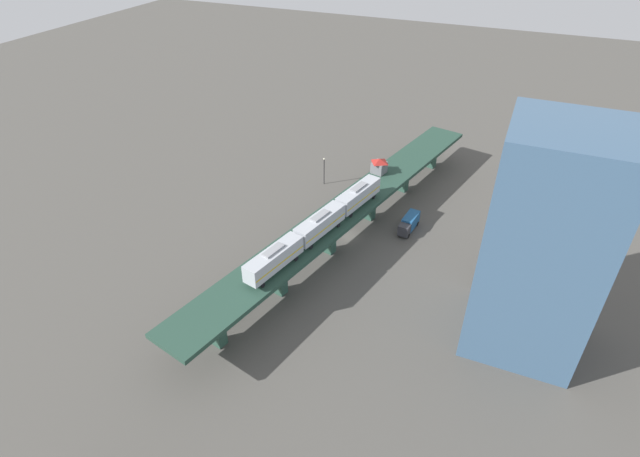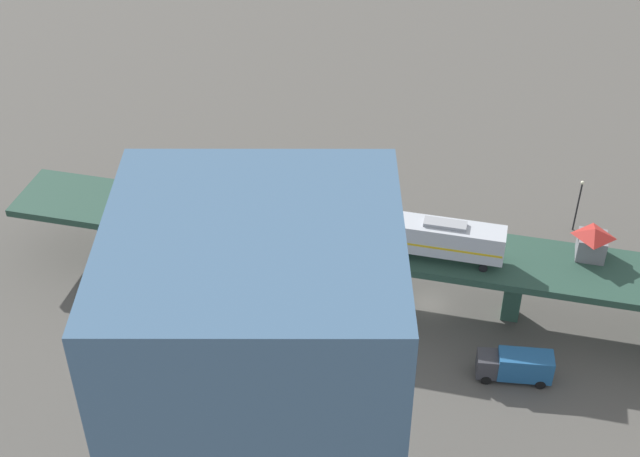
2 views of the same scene
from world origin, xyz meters
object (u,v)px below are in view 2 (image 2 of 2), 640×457
object	(u,v)px
street_car_green	(171,236)
delivery_truck	(516,365)
signal_hut	(592,242)
street_car_black	(234,238)
street_car_white	(326,236)
street_lamp	(579,201)
office_tower	(264,454)
subway_train	(320,220)

from	to	relation	value
street_car_green	delivery_truck	distance (m)	42.08
delivery_truck	street_car_green	bearing A→B (deg)	59.47
signal_hut	street_car_black	distance (m)	39.78
street_car_white	delivery_truck	size ratio (longest dim) A/B	0.63
signal_hut	street_lamp	size ratio (longest dim) A/B	0.56
signal_hut	street_lamp	bearing A→B (deg)	-11.26
street_car_green	street_lamp	world-z (taller)	street_lamp
street_car_white	office_tower	xyz separation A→B (m)	(-45.14, 4.25, 17.06)
delivery_truck	office_tower	xyz separation A→B (m)	(-23.63, 22.39, 16.24)
street_car_black	street_lamp	bearing A→B (deg)	-85.87
delivery_truck	office_tower	size ratio (longest dim) A/B	0.21
delivery_truck	office_tower	distance (m)	36.38
office_tower	street_car_white	bearing A→B (deg)	-5.38
street_car_black	street_car_green	distance (m)	7.40
street_car_white	street_car_green	distance (m)	18.10
street_car_white	street_car_green	xyz separation A→B (m)	(-0.13, 18.10, 0.00)
subway_train	street_car_black	world-z (taller)	subway_train
street_car_black	office_tower	xyz separation A→B (m)	(-44.74, -6.45, 17.06)
subway_train	street_lamp	bearing A→B (deg)	-68.58
street_lamp	delivery_truck	bearing A→B (deg)	155.03
street_car_green	office_tower	distance (m)	50.08
delivery_truck	street_lamp	xyz separation A→B (m)	(24.01, -11.18, 2.35)
delivery_truck	street_lamp	bearing A→B (deg)	-24.97
delivery_truck	office_tower	bearing A→B (deg)	136.53
street_car_white	street_car_black	size ratio (longest dim) A/B	0.98
delivery_truck	office_tower	world-z (taller)	office_tower
subway_train	street_car_white	xyz separation A→B (m)	(9.30, -0.73, -9.14)
street_car_black	office_tower	bearing A→B (deg)	-171.80
street_car_black	street_car_green	xyz separation A→B (m)	(0.26, 7.40, 0.00)
signal_hut	office_tower	distance (m)	46.13
street_lamp	street_car_black	bearing A→B (deg)	94.13
street_car_white	street_car_green	world-z (taller)	same
street_car_green	street_lamp	xyz separation A→B (m)	(2.63, -47.42, 3.17)
subway_train	street_car_black	size ratio (longest dim) A/B	7.82
signal_hut	street_car_green	distance (m)	46.83
street_car_black	office_tower	world-z (taller)	office_tower
delivery_truck	signal_hut	bearing A→B (deg)	-40.69
subway_train	street_car_green	size ratio (longest dim) A/B	7.75
subway_train	street_car_green	world-z (taller)	subway_train
subway_train	street_car_green	xyz separation A→B (m)	(9.16, 17.36, -9.14)
signal_hut	street_lamp	distance (m)	15.51
signal_hut	street_car_black	bearing A→B (deg)	72.90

